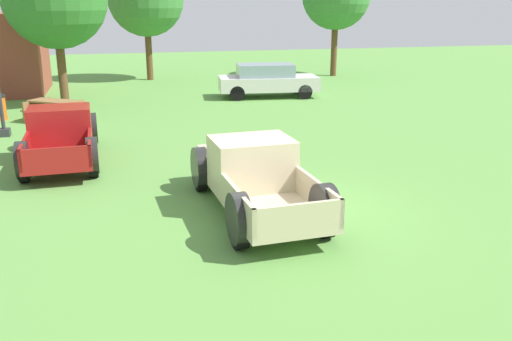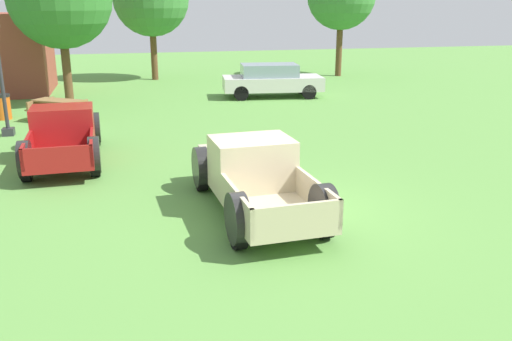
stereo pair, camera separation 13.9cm
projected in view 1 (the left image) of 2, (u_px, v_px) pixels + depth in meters
The scene contains 5 objects.
ground_plane at pixel (281, 213), 11.44m from camera, with size 80.00×80.00×0.00m, color #5B9342.
pickup_truck_foreground at pixel (251, 174), 11.64m from camera, with size 2.14×5.01×1.51m.
pickup_truck_behind_left at pixel (62, 134), 15.21m from camera, with size 2.00×4.90×1.49m.
sedan_distant_a at pixel (267, 80), 25.37m from camera, with size 4.75×2.39×1.52m.
picnic_table at pixel (54, 108), 20.20m from camera, with size 2.33×2.25×0.78m.
Camera 1 is at (-3.20, -10.20, 4.19)m, focal length 38.43 mm.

